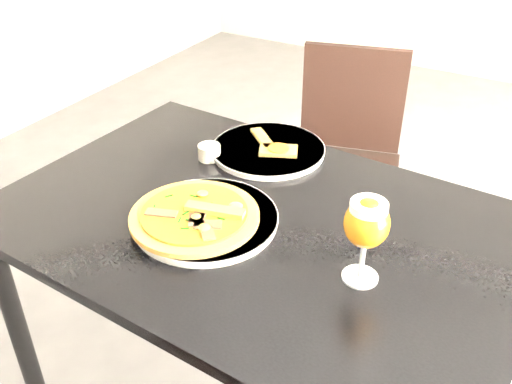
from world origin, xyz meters
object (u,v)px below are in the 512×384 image
Objects in this scene: pizza at (195,215)px; beer_glass at (367,224)px; dining_table at (256,248)px; chair_far at (345,158)px.

beer_glass reaches higher than pizza.
pizza is at bearing -134.92° from dining_table.
beer_glass is (0.38, -0.92, 0.41)m from chair_far.
pizza is (-0.01, -0.93, 0.30)m from chair_far.
pizza is at bearing -178.04° from beer_glass.
chair_far is 4.67× the size of beer_glass.
dining_table is 6.78× the size of beer_glass.
dining_table is 0.37m from beer_glass.
dining_table is at bearing 164.34° from beer_glass.
pizza reaches higher than dining_table.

